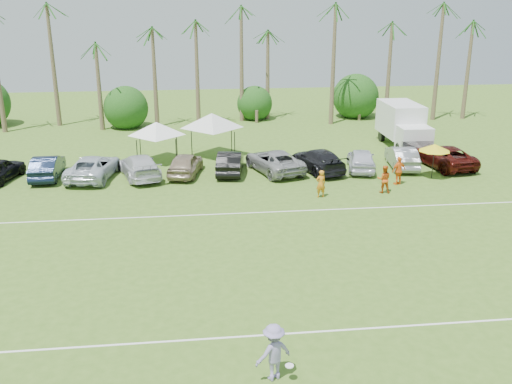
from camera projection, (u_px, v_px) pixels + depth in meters
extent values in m
plane|color=#42661E|center=(208.00, 375.00, 17.68)|extent=(120.00, 120.00, 0.00)
cube|color=white|center=(206.00, 339.00, 19.56)|extent=(80.00, 0.10, 0.01)
cube|color=white|center=(198.00, 215.00, 30.86)|extent=(80.00, 0.10, 0.01)
cone|color=brown|center=(55.00, 72.00, 50.54)|extent=(0.44, 0.44, 10.00)
cone|color=brown|center=(101.00, 66.00, 50.81)|extent=(0.44, 0.44, 11.00)
cone|color=brown|center=(147.00, 82.00, 51.73)|extent=(0.44, 0.44, 8.00)
cone|color=brown|center=(192.00, 76.00, 52.01)|extent=(0.44, 0.44, 9.00)
cone|color=brown|center=(235.00, 70.00, 52.29)|extent=(0.44, 0.44, 10.00)
cone|color=brown|center=(278.00, 63.00, 52.57)|extent=(0.44, 0.44, 11.00)
cone|color=brown|center=(331.00, 79.00, 53.59)|extent=(0.44, 0.44, 8.00)
cone|color=brown|center=(382.00, 73.00, 53.98)|extent=(0.44, 0.44, 9.00)
cone|color=brown|center=(433.00, 67.00, 54.37)|extent=(0.44, 0.44, 10.00)
cone|color=brown|center=(474.00, 61.00, 54.65)|extent=(0.44, 0.44, 11.00)
cylinder|color=brown|center=(129.00, 116.00, 53.51)|extent=(0.30, 0.30, 1.40)
sphere|color=#154312|center=(128.00, 105.00, 53.16)|extent=(4.00, 4.00, 4.00)
cylinder|color=brown|center=(255.00, 113.00, 54.82)|extent=(0.30, 0.30, 1.40)
sphere|color=#154312|center=(255.00, 102.00, 54.47)|extent=(4.00, 4.00, 4.00)
cylinder|color=brown|center=(357.00, 111.00, 55.92)|extent=(0.30, 0.30, 1.40)
sphere|color=#154312|center=(357.00, 100.00, 55.57)|extent=(4.00, 4.00, 4.00)
imported|color=orange|center=(321.00, 184.00, 33.43)|extent=(0.67, 0.50, 1.65)
imported|color=#CB5416|center=(384.00, 179.00, 34.21)|extent=(0.93, 0.79, 1.69)
imported|color=orange|center=(399.00, 171.00, 35.71)|extent=(1.15, 0.80, 1.81)
cube|color=white|center=(400.00, 119.00, 45.28)|extent=(2.61, 4.71, 2.54)
cube|color=white|center=(414.00, 141.00, 42.53)|extent=(2.37, 1.86, 2.14)
cube|color=black|center=(417.00, 147.00, 41.91)|extent=(2.34, 0.34, 1.02)
cube|color=#E5590C|center=(415.00, 124.00, 45.55)|extent=(0.04, 1.63, 0.92)
cylinder|color=black|center=(399.00, 149.00, 42.82)|extent=(0.32, 0.92, 0.92)
cylinder|color=black|center=(425.00, 148.00, 43.02)|extent=(0.32, 0.92, 0.92)
cylinder|color=black|center=(382.00, 136.00, 46.85)|extent=(0.32, 0.92, 0.92)
cylinder|color=black|center=(405.00, 135.00, 47.05)|extent=(0.32, 0.92, 0.92)
cylinder|color=black|center=(137.00, 154.00, 39.44)|extent=(0.06, 0.06, 1.92)
cylinder|color=black|center=(176.00, 153.00, 39.74)|extent=(0.06, 0.06, 1.92)
cylinder|color=black|center=(140.00, 144.00, 41.96)|extent=(0.06, 0.06, 1.92)
cylinder|color=black|center=(177.00, 143.00, 42.26)|extent=(0.06, 0.06, 1.92)
pyramid|color=white|center=(156.00, 122.00, 40.24)|extent=(4.15, 4.15, 0.96)
cylinder|color=black|center=(192.00, 148.00, 40.47)|extent=(0.06, 0.06, 2.17)
cylinder|color=black|center=(235.00, 147.00, 40.81)|extent=(0.06, 0.06, 2.17)
cylinder|color=black|center=(191.00, 138.00, 43.35)|extent=(0.06, 0.06, 2.17)
cylinder|color=black|center=(231.00, 137.00, 43.68)|extent=(0.06, 0.06, 2.17)
pyramid|color=silver|center=(212.00, 113.00, 41.38)|extent=(4.69, 4.69, 1.09)
cylinder|color=black|center=(433.00, 163.00, 36.97)|extent=(0.05, 0.05, 2.05)
cone|color=yellow|center=(435.00, 148.00, 36.64)|extent=(2.05, 2.05, 0.47)
imported|color=#8D81B7|center=(274.00, 352.00, 17.25)|extent=(1.38, 1.11, 1.86)
cylinder|color=white|center=(289.00, 366.00, 17.25)|extent=(0.27, 0.27, 0.03)
imported|color=black|center=(47.00, 167.00, 37.06)|extent=(1.75, 4.62, 1.51)
imported|color=silver|center=(93.00, 167.00, 37.03)|extent=(3.30, 5.74, 1.51)
imported|color=silver|center=(140.00, 166.00, 37.25)|extent=(3.47, 5.57, 1.51)
imported|color=gray|center=(185.00, 164.00, 37.72)|extent=(2.67, 4.69, 1.51)
imported|color=black|center=(230.00, 162.00, 38.17)|extent=(2.22, 4.75, 1.51)
imported|color=#959696|center=(274.00, 161.00, 38.43)|extent=(4.03, 5.92, 1.51)
imported|color=black|center=(318.00, 160.00, 38.64)|extent=(3.39, 5.56, 1.51)
imported|color=silver|center=(361.00, 159.00, 38.82)|extent=(2.71, 4.70, 1.51)
imported|color=gray|center=(402.00, 157.00, 39.40)|extent=(2.23, 4.75, 1.51)
imported|color=#450F0B|center=(444.00, 156.00, 39.60)|extent=(3.28, 5.73, 1.51)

